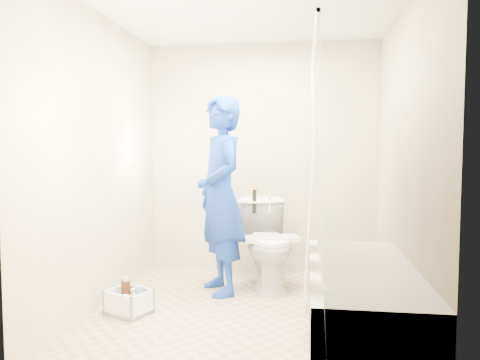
# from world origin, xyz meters

# --- Properties ---
(floor) EXTENTS (2.60, 2.60, 0.00)m
(floor) POSITION_xyz_m (0.00, 0.00, 0.00)
(floor) COLOR tan
(floor) RESTS_ON ground
(ceiling) EXTENTS (2.40, 2.60, 0.02)m
(ceiling) POSITION_xyz_m (0.00, 0.00, 2.40)
(ceiling) COLOR white
(ceiling) RESTS_ON wall_back
(wall_back) EXTENTS (2.40, 0.02, 2.40)m
(wall_back) POSITION_xyz_m (0.00, 1.30, 1.20)
(wall_back) COLOR beige
(wall_back) RESTS_ON ground
(wall_front) EXTENTS (2.40, 0.02, 2.40)m
(wall_front) POSITION_xyz_m (0.00, -1.30, 1.20)
(wall_front) COLOR beige
(wall_front) RESTS_ON ground
(wall_left) EXTENTS (0.02, 2.60, 2.40)m
(wall_left) POSITION_xyz_m (-1.20, 0.00, 1.20)
(wall_left) COLOR beige
(wall_left) RESTS_ON ground
(wall_right) EXTENTS (0.02, 2.60, 2.40)m
(wall_right) POSITION_xyz_m (1.20, 0.00, 1.20)
(wall_right) COLOR beige
(wall_right) RESTS_ON ground
(bathtub) EXTENTS (0.70, 1.75, 0.50)m
(bathtub) POSITION_xyz_m (0.85, -0.43, 0.27)
(bathtub) COLOR white
(bathtub) RESTS_ON ground
(curtain_rod) EXTENTS (0.02, 1.90, 0.02)m
(curtain_rod) POSITION_xyz_m (0.52, -0.43, 1.95)
(curtain_rod) COLOR silver
(curtain_rod) RESTS_ON wall_back
(shower_curtain) EXTENTS (0.06, 1.75, 1.80)m
(shower_curtain) POSITION_xyz_m (0.52, -0.43, 1.02)
(shower_curtain) COLOR white
(shower_curtain) RESTS_ON curtain_rod
(toilet) EXTENTS (0.67, 0.90, 0.82)m
(toilet) POSITION_xyz_m (0.11, 0.70, 0.41)
(toilet) COLOR silver
(toilet) RESTS_ON ground
(tank_lid) EXTENTS (0.54, 0.36, 0.04)m
(tank_lid) POSITION_xyz_m (0.15, 0.58, 0.48)
(tank_lid) COLOR white
(tank_lid) RESTS_ON toilet
(tank_internals) EXTENTS (0.19, 0.09, 0.27)m
(tank_internals) POSITION_xyz_m (0.00, 0.90, 0.80)
(tank_internals) COLOR black
(tank_internals) RESTS_ON toilet
(plumber) EXTENTS (0.69, 0.77, 1.77)m
(plumber) POSITION_xyz_m (-0.29, 0.45, 0.88)
(plumber) COLOR #0E1795
(plumber) RESTS_ON ground
(cleaning_caddy) EXTENTS (0.39, 0.36, 0.24)m
(cleaning_caddy) POSITION_xyz_m (-0.90, -0.21, 0.09)
(cleaning_caddy) COLOR white
(cleaning_caddy) RESTS_ON ground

